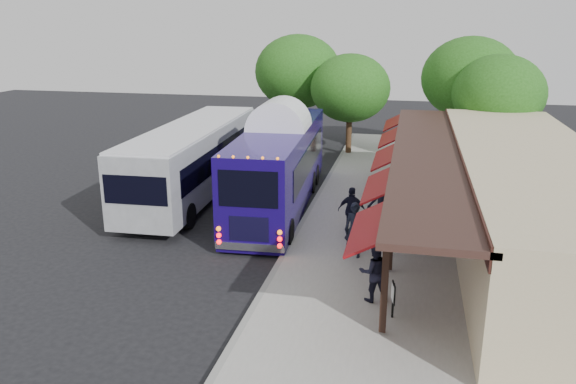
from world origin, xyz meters
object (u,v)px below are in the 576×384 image
Objects in this scene: sign_board at (393,294)px; coach_bus at (279,162)px; city_bus at (194,157)px; ped_d at (382,203)px; ped_a at (355,230)px; ped_c at (352,211)px; ped_b at (374,272)px.

coach_bus is at bearing 109.58° from sign_board.
city_bus reaches higher than ped_d.
city_bus is 9.49m from ped_d.
sign_board is (9.83, -10.23, -1.05)m from city_bus.
sign_board is at bearing -63.01° from coach_bus.
sign_board is (1.50, -4.06, -0.28)m from ped_a.
ped_c is at bearing 105.75° from ped_a.
ped_b is 5.55m from ped_c.
ped_d is 1.79× the size of sign_board.
city_bus reaches higher than ped_b.
ped_a is at bearing 100.77° from ped_c.
sign_board is at bearing 106.76° from ped_b.
city_bus is at bearing -23.92° from ped_c.
ped_d reaches higher than ped_b.
sign_board is (1.84, -6.31, -0.23)m from ped_c.
sign_board is at bearing -62.55° from ped_a.
coach_bus reaches higher than ped_c.
coach_bus is 10.97m from sign_board.
coach_bus is 6.59× the size of ped_c.
ped_b reaches higher than sign_board.
ped_d is (4.69, -1.89, -1.01)m from coach_bus.
ped_b is 1.77× the size of sign_board.
ped_a is at bearing -90.99° from ped_b.
ped_a reaches higher than ped_c.
ped_c is (7.99, -3.92, -0.82)m from city_bus.
sign_board is (5.45, -9.44, -1.23)m from coach_bus.
city_bus is at bearing -62.20° from ped_b.
ped_d is (1.08, 1.23, -0.00)m from ped_c.
ped_a reaches higher than ped_b.
ped_b is at bearing 89.88° from ped_d.
ped_d is at bearing -105.52° from ped_b.
city_bus is at bearing 150.63° from ped_a.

